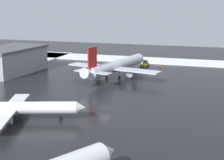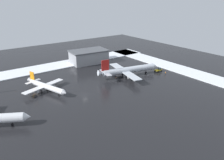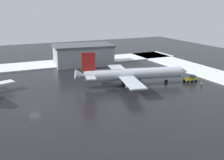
{
  "view_description": "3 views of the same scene",
  "coord_description": "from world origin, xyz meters",
  "px_view_note": "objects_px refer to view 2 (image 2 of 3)",
  "views": [
    {
      "loc": [
        71.45,
        24.26,
        23.9
      ],
      "look_at": [
        -14.49,
        -2.71,
        3.29
      ],
      "focal_mm": 55.0,
      "sensor_mm": 36.0,
      "label": 1
    },
    {
      "loc": [
        45.31,
        82.56,
        43.86
      ],
      "look_at": [
        -17.24,
        -1.73,
        2.8
      ],
      "focal_mm": 35.0,
      "sensor_mm": 36.0,
      "label": 2
    },
    {
      "loc": [
        10.06,
        70.79,
        25.98
      ],
      "look_at": [
        -22.17,
        0.31,
        4.72
      ],
      "focal_mm": 45.0,
      "sensor_mm": 36.0,
      "label": 3
    }
  ],
  "objects_px": {
    "ground_crew_mid_apron": "(165,73)",
    "ground_crew_beside_wing": "(150,65)",
    "pushback_tug": "(159,70)",
    "cargo_hangar": "(89,56)",
    "airplane_far_rear": "(46,86)",
    "ground_crew_by_nose_gear": "(130,71)",
    "traffic_cone_wingtip_side": "(123,72)",
    "airplane_parked_portside": "(128,70)",
    "traffic_cone_near_nose": "(116,77)",
    "traffic_cone_mid_line": "(135,70)"
  },
  "relations": [
    {
      "from": "pushback_tug",
      "to": "ground_crew_mid_apron",
      "type": "relative_size",
      "value": 2.76
    },
    {
      "from": "airplane_parked_portside",
      "to": "ground_crew_mid_apron",
      "type": "height_order",
      "value": "airplane_parked_portside"
    },
    {
      "from": "pushback_tug",
      "to": "traffic_cone_near_nose",
      "type": "xyz_separation_m",
      "value": [
        27.39,
        -7.01,
        -1.01
      ]
    },
    {
      "from": "airplane_parked_portside",
      "to": "airplane_far_rear",
      "type": "height_order",
      "value": "airplane_parked_portside"
    },
    {
      "from": "airplane_far_rear",
      "to": "traffic_cone_near_nose",
      "type": "height_order",
      "value": "airplane_far_rear"
    },
    {
      "from": "traffic_cone_wingtip_side",
      "to": "ground_crew_mid_apron",
      "type": "bearing_deg",
      "value": 133.11
    },
    {
      "from": "pushback_tug",
      "to": "cargo_hangar",
      "type": "height_order",
      "value": "cargo_hangar"
    },
    {
      "from": "airplane_parked_portside",
      "to": "ground_crew_by_nose_gear",
      "type": "height_order",
      "value": "airplane_parked_portside"
    },
    {
      "from": "ground_crew_beside_wing",
      "to": "cargo_hangar",
      "type": "distance_m",
      "value": 42.24
    },
    {
      "from": "airplane_far_rear",
      "to": "ground_crew_mid_apron",
      "type": "relative_size",
      "value": 15.52
    },
    {
      "from": "pushback_tug",
      "to": "traffic_cone_mid_line",
      "type": "relative_size",
      "value": 8.58
    },
    {
      "from": "pushback_tug",
      "to": "ground_crew_mid_apron",
      "type": "distance_m",
      "value": 5.86
    },
    {
      "from": "airplane_far_rear",
      "to": "traffic_cone_mid_line",
      "type": "xyz_separation_m",
      "value": [
        -56.74,
        1.67,
        -2.4
      ]
    },
    {
      "from": "cargo_hangar",
      "to": "traffic_cone_mid_line",
      "type": "relative_size",
      "value": 47.97
    },
    {
      "from": "ground_crew_beside_wing",
      "to": "ground_crew_by_nose_gear",
      "type": "relative_size",
      "value": 1.0
    },
    {
      "from": "ground_crew_beside_wing",
      "to": "traffic_cone_near_nose",
      "type": "height_order",
      "value": "ground_crew_beside_wing"
    },
    {
      "from": "pushback_tug",
      "to": "ground_crew_beside_wing",
      "type": "relative_size",
      "value": 2.76
    },
    {
      "from": "airplane_parked_portside",
      "to": "ground_crew_beside_wing",
      "type": "relative_size",
      "value": 22.1
    },
    {
      "from": "ground_crew_mid_apron",
      "to": "cargo_hangar",
      "type": "relative_size",
      "value": 0.06
    },
    {
      "from": "ground_crew_mid_apron",
      "to": "cargo_hangar",
      "type": "height_order",
      "value": "cargo_hangar"
    },
    {
      "from": "ground_crew_mid_apron",
      "to": "cargo_hangar",
      "type": "bearing_deg",
      "value": -77.48
    },
    {
      "from": "ground_crew_by_nose_gear",
      "to": "traffic_cone_mid_line",
      "type": "bearing_deg",
      "value": 123.02
    },
    {
      "from": "ground_crew_by_nose_gear",
      "to": "cargo_hangar",
      "type": "distance_m",
      "value": 34.16
    },
    {
      "from": "ground_crew_beside_wing",
      "to": "traffic_cone_wingtip_side",
      "type": "xyz_separation_m",
      "value": [
        20.55,
        -2.79,
        -0.7
      ]
    },
    {
      "from": "ground_crew_by_nose_gear",
      "to": "traffic_cone_wingtip_side",
      "type": "height_order",
      "value": "ground_crew_by_nose_gear"
    },
    {
      "from": "ground_crew_mid_apron",
      "to": "airplane_far_rear",
      "type": "bearing_deg",
      "value": -29.6
    },
    {
      "from": "airplane_parked_portside",
      "to": "traffic_cone_near_nose",
      "type": "bearing_deg",
      "value": 178.06
    },
    {
      "from": "traffic_cone_mid_line",
      "to": "ground_crew_by_nose_gear",
      "type": "bearing_deg",
      "value": 16.66
    },
    {
      "from": "traffic_cone_mid_line",
      "to": "airplane_parked_portside",
      "type": "bearing_deg",
      "value": 27.33
    },
    {
      "from": "ground_crew_beside_wing",
      "to": "traffic_cone_wingtip_side",
      "type": "bearing_deg",
      "value": 123.43
    },
    {
      "from": "ground_crew_beside_wing",
      "to": "traffic_cone_near_nose",
      "type": "distance_m",
      "value": 30.47
    },
    {
      "from": "ground_crew_mid_apron",
      "to": "traffic_cone_wingtip_side",
      "type": "relative_size",
      "value": 3.11
    },
    {
      "from": "airplane_parked_portside",
      "to": "airplane_far_rear",
      "type": "bearing_deg",
      "value": -176.68
    },
    {
      "from": "cargo_hangar",
      "to": "airplane_parked_portside",
      "type": "bearing_deg",
      "value": 102.12
    },
    {
      "from": "ground_crew_mid_apron",
      "to": "ground_crew_beside_wing",
      "type": "height_order",
      "value": "same"
    },
    {
      "from": "airplane_parked_portside",
      "to": "pushback_tug",
      "type": "xyz_separation_m",
      "value": [
        -20.13,
        5.15,
        -2.46
      ]
    },
    {
      "from": "pushback_tug",
      "to": "ground_crew_by_nose_gear",
      "type": "distance_m",
      "value": 17.36
    },
    {
      "from": "pushback_tug",
      "to": "airplane_parked_portside",
      "type": "bearing_deg",
      "value": 168.89
    },
    {
      "from": "traffic_cone_near_nose",
      "to": "pushback_tug",
      "type": "bearing_deg",
      "value": 165.64
    },
    {
      "from": "airplane_far_rear",
      "to": "cargo_hangar",
      "type": "xyz_separation_m",
      "value": [
        -41.68,
        -29.3,
        1.77
      ]
    },
    {
      "from": "traffic_cone_wingtip_side",
      "to": "airplane_parked_portside",
      "type": "bearing_deg",
      "value": 70.74
    },
    {
      "from": "traffic_cone_wingtip_side",
      "to": "pushback_tug",
      "type": "bearing_deg",
      "value": 144.75
    },
    {
      "from": "airplane_far_rear",
      "to": "ground_crew_mid_apron",
      "type": "height_order",
      "value": "airplane_far_rear"
    },
    {
      "from": "airplane_parked_portside",
      "to": "ground_crew_by_nose_gear",
      "type": "distance_m",
      "value": 7.27
    },
    {
      "from": "airplane_far_rear",
      "to": "ground_crew_beside_wing",
      "type": "bearing_deg",
      "value": 69.28
    },
    {
      "from": "ground_crew_beside_wing",
      "to": "airplane_parked_portside",
      "type": "bearing_deg",
      "value": 142.16
    },
    {
      "from": "ground_crew_beside_wing",
      "to": "traffic_cone_mid_line",
      "type": "distance_m",
      "value": 12.17
    },
    {
      "from": "pushback_tug",
      "to": "traffic_cone_mid_line",
      "type": "height_order",
      "value": "pushback_tug"
    },
    {
      "from": "airplane_far_rear",
      "to": "ground_crew_by_nose_gear",
      "type": "distance_m",
      "value": 51.27
    },
    {
      "from": "airplane_far_rear",
      "to": "ground_crew_by_nose_gear",
      "type": "height_order",
      "value": "airplane_far_rear"
    }
  ]
}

